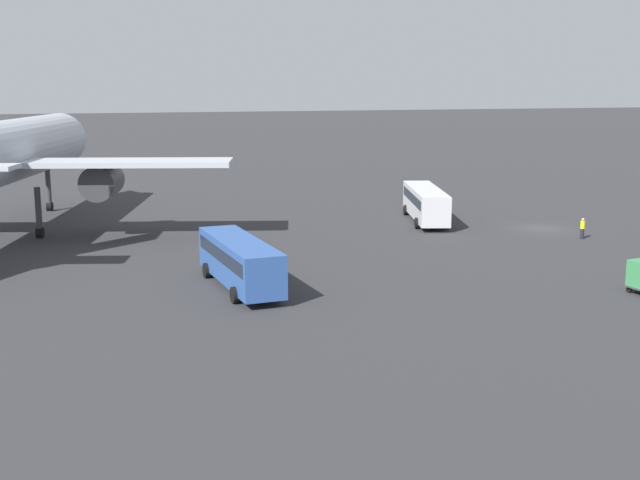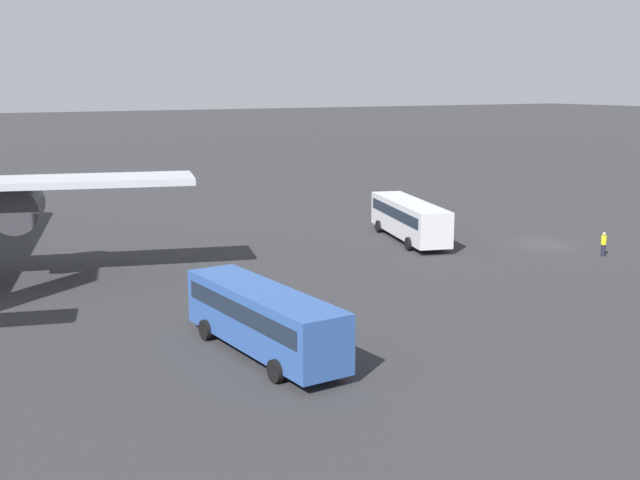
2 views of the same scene
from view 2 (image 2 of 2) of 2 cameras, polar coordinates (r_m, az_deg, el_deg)
The scene contains 4 objects.
ground_plane at distance 64.32m, azimuth 15.66°, elevation -0.28°, with size 600.00×600.00×0.00m, color #2D2D30.
shuttle_bus_near at distance 63.56m, azimuth 6.36°, elevation 1.64°, with size 12.36×5.78×3.10m.
shuttle_bus_far at distance 36.84m, azimuth -4.06°, elevation -5.39°, with size 11.06×3.52×3.06m.
worker_person at distance 61.02m, azimuth 19.52°, elevation -0.28°, with size 0.38×0.38×1.74m.
Camera 2 is at (-44.65, 44.62, 12.34)m, focal length 45.00 mm.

